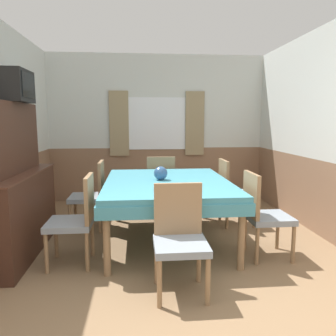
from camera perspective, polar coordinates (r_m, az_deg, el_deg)
name	(u,v)px	position (r m, az deg, el deg)	size (l,w,h in m)	color
wall_back	(157,128)	(5.96, -1.86, 6.95)	(4.22, 0.10, 2.60)	silver
wall_right	(323,132)	(4.53, 25.34, 5.65)	(0.05, 4.46, 2.60)	silver
dining_table	(167,189)	(3.89, -0.14, -3.64)	(1.47, 1.88, 0.74)	teal
chair_left_near	(77,217)	(3.43, -15.62, -8.26)	(0.44, 0.44, 0.91)	#93704C
chair_right_near	(263,212)	(3.62, 16.15, -7.41)	(0.44, 0.44, 0.91)	#93704C
chair_right_far	(232,190)	(4.63, 11.15, -3.79)	(0.44, 0.44, 0.91)	#93704C
chair_head_window	(160,183)	(5.05, -1.34, -2.63)	(0.44, 0.44, 0.91)	#93704C
chair_head_near	(180,235)	(2.82, 2.05, -11.61)	(0.44, 0.44, 0.91)	#93704C
chair_left_far	(92,193)	(4.49, -13.13, -4.25)	(0.44, 0.44, 0.91)	#93704C
sideboard	(13,192)	(3.86, -25.33, -3.84)	(0.46, 1.53, 1.64)	#3D2319
tv	(15,86)	(3.94, -25.13, 12.81)	(0.29, 0.48, 0.34)	black
vase	(161,173)	(3.90, -1.28, -0.91)	(0.16, 0.16, 0.16)	#335684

